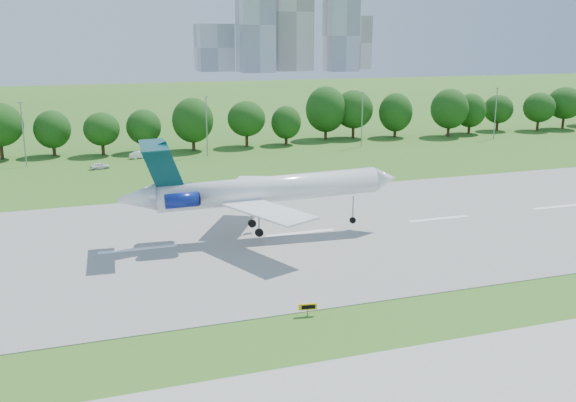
# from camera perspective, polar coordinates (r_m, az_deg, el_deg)

# --- Properties ---
(ground) EXTENTS (600.00, 600.00, 0.00)m
(ground) POSITION_cam_1_polar(r_m,az_deg,el_deg) (70.50, 23.97, -6.87)
(ground) COLOR #265917
(ground) RESTS_ON ground
(runway) EXTENTS (400.00, 45.00, 0.08)m
(runway) POSITION_cam_1_polar(r_m,az_deg,el_deg) (89.29, 13.25, -1.58)
(runway) COLOR gray
(runway) RESTS_ON ground
(tree_line) EXTENTS (288.40, 8.40, 10.40)m
(tree_line) POSITION_cam_1_polar(r_m,az_deg,el_deg) (148.09, -0.37, 7.52)
(tree_line) COLOR #382314
(tree_line) RESTS_ON ground
(light_poles) EXTENTS (175.90, 0.25, 12.19)m
(light_poles) POSITION_cam_1_polar(r_m,az_deg,el_deg) (137.87, -0.05, 7.06)
(light_poles) COLOR gray
(light_poles) RESTS_ON ground
(skyline) EXTENTS (127.00, 52.00, 80.00)m
(skyline) POSITION_cam_1_polar(r_m,az_deg,el_deg) (461.99, -0.18, 15.28)
(skyline) COLOR #B2B2B7
(skyline) RESTS_ON ground
(airliner) EXTENTS (34.75, 25.31, 11.74)m
(airliner) POSITION_cam_1_polar(r_m,az_deg,el_deg) (77.62, -2.88, 1.03)
(airliner) COLOR white
(airliner) RESTS_ON ground
(taxi_sign_left) EXTENTS (1.65, 0.45, 1.16)m
(taxi_sign_left) POSITION_cam_1_polar(r_m,az_deg,el_deg) (57.60, 1.77, -9.39)
(taxi_sign_left) COLOR gray
(taxi_sign_left) RESTS_ON ground
(service_vehicle_a) EXTENTS (4.41, 2.62, 1.37)m
(service_vehicle_a) POSITION_cam_1_polar(r_m,az_deg,el_deg) (134.00, -13.02, 4.03)
(service_vehicle_a) COLOR white
(service_vehicle_a) RESTS_ON ground
(service_vehicle_b) EXTENTS (3.76, 2.26, 1.20)m
(service_vehicle_b) POSITION_cam_1_polar(r_m,az_deg,el_deg) (124.82, -16.38, 3.02)
(service_vehicle_b) COLOR white
(service_vehicle_b) RESTS_ON ground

